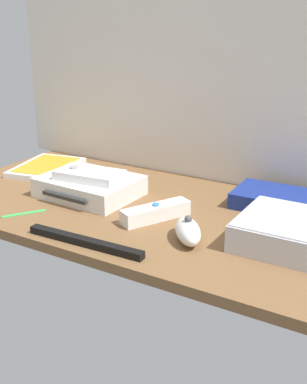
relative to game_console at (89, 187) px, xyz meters
The scene contains 11 objects.
ground_plane 17.12cm from the game_console, ahead, with size 100.00×48.00×2.00cm, color brown.
back_wall 42.36cm from the game_console, 56.06° to the left, with size 110.00×1.20×64.00cm, color silver.
game_console is the anchor object (origin of this frame).
mini_computer 45.96cm from the game_console, ahead, with size 17.19×17.19×5.30cm.
game_case 23.39cm from the game_console, 155.96° to the left, with size 17.20×21.38×1.56cm.
network_router 41.54cm from the game_console, 21.31° to the left, with size 18.39×12.83×3.40cm.
remote_wand 20.16cm from the game_console, 10.71° to the right, with size 9.88×14.84×3.40cm.
remote_nunchuk 31.44cm from the game_console, 17.42° to the right, with size 9.58×10.61×5.10cm.
remote_classic_pad 3.46cm from the game_console, 38.86° to the right, with size 15.22×9.59×2.40cm.
sensor_bar 25.36cm from the game_console, 53.87° to the right, with size 24.00×1.80×1.40cm, color black.
stylus_pen 16.36cm from the game_console, 107.87° to the right, with size 0.70×0.70×9.00cm, color green.
Camera 1 is at (51.18, -85.08, 40.58)cm, focal length 47.58 mm.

